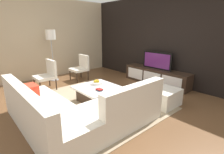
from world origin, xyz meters
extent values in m
plane|color=brown|center=(0.00, 0.00, 0.00)|extent=(14.00, 14.00, 0.00)
cube|color=black|center=(0.00, 2.70, 1.40)|extent=(6.40, 0.12, 2.80)
cube|color=#C6B28E|center=(-3.20, 0.20, 1.40)|extent=(0.12, 5.20, 2.80)
cube|color=tan|center=(-0.10, 0.00, 0.01)|extent=(3.19, 2.57, 0.01)
cube|color=#332319|center=(0.00, 2.40, 0.25)|extent=(2.24, 0.47, 0.50)
cube|color=white|center=(-0.69, 2.16, 0.25)|extent=(0.63, 0.01, 0.35)
cube|color=white|center=(0.00, 2.16, 0.25)|extent=(0.63, 0.01, 0.35)
cube|color=white|center=(0.69, 2.16, 0.25)|extent=(0.63, 0.01, 0.35)
cube|color=black|center=(0.00, 2.40, 0.77)|extent=(1.03, 0.05, 0.54)
cube|color=#591E66|center=(0.00, 2.37, 0.77)|extent=(0.93, 0.01, 0.46)
cube|color=silver|center=(0.20, -1.30, 0.21)|extent=(2.37, 0.85, 0.43)
cube|color=silver|center=(0.20, -1.64, 0.63)|extent=(2.37, 0.18, 0.41)
cube|color=silver|center=(0.96, -0.15, 0.21)|extent=(0.85, 1.45, 0.43)
cube|color=silver|center=(1.30, -0.15, 0.63)|extent=(0.18, 1.45, 0.41)
cube|color=red|center=(-0.51, -1.30, 0.54)|extent=(0.36, 0.20, 0.22)
cube|color=red|center=(0.96, 0.22, 0.46)|extent=(0.60, 0.44, 0.06)
cube|color=#332319|center=(-0.10, 0.10, 0.17)|extent=(0.82, 0.76, 0.33)
cube|color=white|center=(-0.10, 0.10, 0.35)|extent=(1.02, 0.95, 0.05)
cylinder|color=#332319|center=(-2.08, -0.78, 0.19)|extent=(0.04, 0.04, 0.38)
cylinder|color=#332319|center=(-1.59, -0.78, 0.19)|extent=(0.04, 0.04, 0.38)
cylinder|color=#332319|center=(-2.08, -0.31, 0.19)|extent=(0.04, 0.04, 0.38)
cylinder|color=#332319|center=(-1.59, -0.31, 0.19)|extent=(0.04, 0.04, 0.38)
cube|color=silver|center=(-1.84, -0.55, 0.38)|extent=(0.57, 0.54, 0.08)
cube|color=silver|center=(-1.84, -0.31, 0.65)|extent=(0.57, 0.08, 0.45)
cylinder|color=#A5A5AA|center=(-2.60, 0.07, 0.01)|extent=(0.28, 0.28, 0.02)
cylinder|color=#A5A5AA|center=(-2.60, 0.07, 0.71)|extent=(0.03, 0.03, 1.38)
cylinder|color=white|center=(-2.60, 0.07, 1.56)|extent=(0.32, 0.32, 0.32)
cube|color=silver|center=(1.04, 1.13, 0.20)|extent=(0.70, 0.70, 0.40)
cylinder|color=silver|center=(-0.28, 0.20, 0.42)|extent=(0.28, 0.28, 0.07)
sphere|color=gold|center=(-0.24, 0.20, 0.47)|extent=(0.09, 0.09, 0.09)
sphere|color=#B23326|center=(-0.28, 0.22, 0.47)|extent=(0.09, 0.09, 0.09)
sphere|color=gold|center=(-0.30, 0.20, 0.47)|extent=(0.08, 0.08, 0.08)
sphere|color=gold|center=(-0.28, 0.15, 0.47)|extent=(0.08, 0.08, 0.08)
cylinder|color=#332319|center=(-2.27, 0.51, 0.19)|extent=(0.04, 0.04, 0.38)
cylinder|color=#332319|center=(-1.80, 0.51, 0.19)|extent=(0.04, 0.04, 0.38)
cylinder|color=#332319|center=(-2.27, 0.95, 0.19)|extent=(0.04, 0.04, 0.38)
cylinder|color=#332319|center=(-1.80, 0.95, 0.19)|extent=(0.04, 0.04, 0.38)
cube|color=silver|center=(-2.04, 0.73, 0.38)|extent=(0.55, 0.52, 0.08)
cube|color=silver|center=(-2.04, 0.95, 0.65)|extent=(0.55, 0.08, 0.45)
cube|color=#2D516B|center=(0.12, -0.03, 0.39)|extent=(0.14, 0.10, 0.02)
cube|color=maroon|center=(0.12, -0.03, 0.41)|extent=(0.16, 0.11, 0.02)
camera|label=1|loc=(3.11, -2.28, 1.76)|focal=27.61mm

